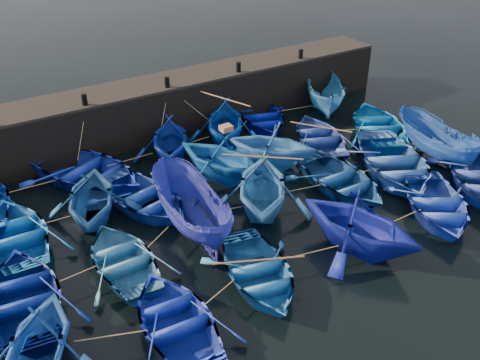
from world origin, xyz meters
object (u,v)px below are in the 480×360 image
boat_13 (24,296)px  boat_8 (144,197)px  boat_20 (37,344)px  wooden_crate (226,128)px

boat_13 → boat_8: bearing=-141.6°
boat_8 → boat_20: boat_20 is taller
boat_13 → wooden_crate: 10.10m
boat_13 → wooden_crate: (9.31, 3.45, 1.87)m
boat_13 → wooden_crate: wooden_crate is taller
boat_8 → wooden_crate: wooden_crate is taller
boat_8 → boat_13: (-5.32, -3.19, -0.01)m
boat_20 → wooden_crate: 11.35m
boat_8 → boat_20: (-5.51, -5.82, 0.50)m
boat_8 → wooden_crate: bearing=-9.1°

